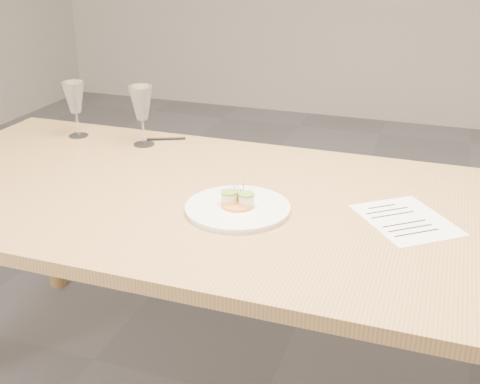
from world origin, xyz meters
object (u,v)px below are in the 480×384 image
(ballpoint_pen, at_px, (166,139))
(recipe_sheet, at_px, (406,220))
(dining_table, at_px, (267,223))
(wine_glass_1, at_px, (141,104))
(dinner_plate, at_px, (238,207))
(wine_glass_0, at_px, (74,99))

(ballpoint_pen, bearing_deg, recipe_sheet, -47.99)
(dining_table, relative_size, recipe_sheet, 7.02)
(ballpoint_pen, distance_m, wine_glass_1, 0.18)
(dinner_plate, bearing_deg, wine_glass_0, 151.92)
(dining_table, distance_m, recipe_sheet, 0.40)
(wine_glass_1, bearing_deg, dining_table, -30.43)
(dinner_plate, relative_size, wine_glass_0, 1.41)
(dining_table, height_order, ballpoint_pen, ballpoint_pen)
(dining_table, bearing_deg, wine_glass_1, 149.57)
(dining_table, xyz_separation_m, ballpoint_pen, (-0.53, 0.42, 0.07))
(dinner_plate, height_order, wine_glass_0, wine_glass_0)
(dining_table, relative_size, wine_glass_1, 10.95)
(dining_table, bearing_deg, recipe_sheet, 2.41)
(dinner_plate, xyz_separation_m, wine_glass_0, (-0.81, 0.43, 0.14))
(dining_table, height_order, wine_glass_0, wine_glass_0)
(dining_table, distance_m, dinner_plate, 0.13)
(dining_table, height_order, dinner_plate, dinner_plate)
(dinner_plate, distance_m, recipe_sheet, 0.47)
(dining_table, distance_m, ballpoint_pen, 0.68)
(dining_table, distance_m, wine_glass_0, 0.96)
(dining_table, height_order, wine_glass_1, wine_glass_1)
(dining_table, bearing_deg, dinner_plate, -127.42)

